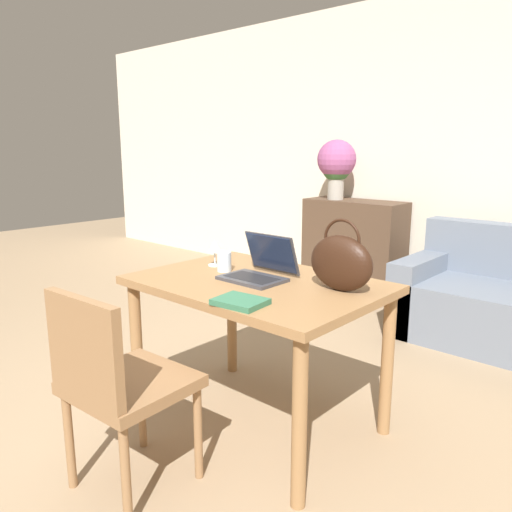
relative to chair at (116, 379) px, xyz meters
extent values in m
plane|color=#997F60|center=(-0.07, 0.06, -0.50)|extent=(14.00, 14.00, 0.00)
cube|color=beige|center=(-0.07, 3.43, 0.85)|extent=(10.00, 0.06, 2.70)
cube|color=olive|center=(0.06, 0.76, 0.24)|extent=(1.17, 0.82, 0.04)
cylinder|color=olive|center=(-0.46, 0.41, -0.14)|extent=(0.06, 0.06, 0.71)
cylinder|color=olive|center=(0.59, 0.41, -0.14)|extent=(0.06, 0.06, 0.71)
cylinder|color=olive|center=(-0.46, 1.11, -0.14)|extent=(0.06, 0.06, 0.71)
cylinder|color=olive|center=(0.59, 1.11, -0.14)|extent=(0.06, 0.06, 0.71)
cube|color=olive|center=(0.00, 0.07, -0.05)|extent=(0.47, 0.47, 0.05)
cube|color=olive|center=(0.01, -0.13, 0.17)|extent=(0.42, 0.07, 0.39)
cylinder|color=olive|center=(-0.20, 0.24, -0.29)|extent=(0.04, 0.04, 0.42)
cylinder|color=olive|center=(0.17, 0.27, -0.29)|extent=(0.04, 0.04, 0.42)
cylinder|color=olive|center=(-0.18, -0.13, -0.29)|extent=(0.04, 0.04, 0.42)
cylinder|color=olive|center=(0.19, -0.10, -0.29)|extent=(0.04, 0.04, 0.42)
cube|color=slate|center=(0.70, 2.70, -0.29)|extent=(1.48, 0.85, 0.42)
cube|color=slate|center=(0.06, 2.70, -0.22)|extent=(0.20, 0.85, 0.56)
cube|color=#4C3828|center=(-0.84, 3.16, -0.05)|extent=(0.95, 0.40, 0.89)
cube|color=#38383D|center=(0.04, 0.74, 0.27)|extent=(0.30, 0.21, 0.02)
cube|color=black|center=(0.04, 0.74, 0.27)|extent=(0.26, 0.14, 0.00)
cube|color=#38383D|center=(0.04, 0.89, 0.37)|extent=(0.30, 0.08, 0.20)
cube|color=#19233D|center=(0.04, 0.88, 0.37)|extent=(0.28, 0.07, 0.18)
cylinder|color=silver|center=(-0.19, 0.78, 0.31)|extent=(0.08, 0.08, 0.10)
cylinder|color=silver|center=(-0.31, 0.84, 0.26)|extent=(0.07, 0.07, 0.01)
cylinder|color=silver|center=(-0.31, 0.84, 0.30)|extent=(0.01, 0.01, 0.07)
cone|color=silver|center=(-0.31, 0.84, 0.37)|extent=(0.08, 0.08, 0.06)
ellipsoid|color=black|center=(0.45, 0.88, 0.38)|extent=(0.31, 0.13, 0.25)
torus|color=black|center=(0.45, 0.88, 0.49)|extent=(0.19, 0.01, 0.19)
cylinder|color=#9E998E|center=(-1.03, 3.10, 0.52)|extent=(0.15, 0.15, 0.24)
sphere|color=#3D6B38|center=(-1.03, 3.10, 0.70)|extent=(0.28, 0.28, 0.28)
sphere|color=#994C7F|center=(-1.03, 3.10, 0.77)|extent=(0.37, 0.37, 0.37)
cube|color=#336B4C|center=(0.26, 0.43, 0.27)|extent=(0.22, 0.18, 0.02)
camera|label=1|loc=(1.61, -0.97, 0.89)|focal=35.00mm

